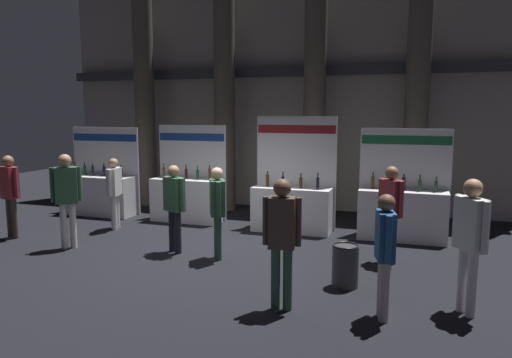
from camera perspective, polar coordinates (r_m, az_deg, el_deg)
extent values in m
plane|color=black|center=(9.09, -5.78, -8.70)|extent=(24.89, 24.89, 0.00)
cube|color=gray|center=(13.17, 2.63, 11.09)|extent=(12.44, 0.25, 6.63)
cube|color=#2D2D33|center=(12.90, 2.25, 12.63)|extent=(12.44, 0.20, 0.24)
cylinder|color=#51473D|center=(13.79, -13.15, 9.24)|extent=(0.54, 0.54, 5.90)
cylinder|color=#51473D|center=(12.70, -3.78, 9.55)|extent=(0.54, 0.54, 5.90)
cylinder|color=#51473D|center=(12.01, 7.02, 9.60)|extent=(0.54, 0.54, 5.90)
cylinder|color=#51473D|center=(11.76, 18.67, 9.28)|extent=(0.54, 0.54, 5.90)
cube|color=white|center=(12.80, -18.20, -1.88)|extent=(1.84, 0.60, 0.99)
cube|color=white|center=(12.99, -17.43, 1.02)|extent=(1.94, 0.04, 2.22)
cube|color=navy|center=(12.90, -17.65, 4.73)|extent=(1.88, 0.01, 0.18)
cylinder|color=#472D14|center=(13.14, -20.74, 1.04)|extent=(0.07, 0.07, 0.27)
cylinder|color=#472D14|center=(13.12, -20.78, 1.77)|extent=(0.03, 0.03, 0.06)
cylinder|color=red|center=(13.11, -20.79, 1.95)|extent=(0.03, 0.03, 0.02)
cylinder|color=#19381E|center=(13.01, -19.73, 0.97)|extent=(0.07, 0.07, 0.25)
cylinder|color=#19381E|center=(12.99, -19.76, 1.69)|extent=(0.03, 0.03, 0.08)
cylinder|color=black|center=(12.99, -19.77, 1.91)|extent=(0.03, 0.03, 0.02)
cylinder|color=black|center=(12.80, -18.89, 0.90)|extent=(0.06, 0.06, 0.25)
cylinder|color=black|center=(12.78, -18.93, 1.62)|extent=(0.03, 0.03, 0.08)
cylinder|color=gold|center=(12.78, -18.94, 1.83)|extent=(0.03, 0.03, 0.02)
cylinder|color=black|center=(12.66, -17.67, 0.90)|extent=(0.07, 0.07, 0.26)
cylinder|color=black|center=(12.64, -17.70, 1.62)|extent=(0.03, 0.03, 0.07)
cylinder|color=gold|center=(12.64, -17.70, 1.81)|extent=(0.03, 0.03, 0.02)
cylinder|color=black|center=(12.44, -16.85, 0.76)|extent=(0.07, 0.07, 0.24)
cylinder|color=black|center=(12.42, -16.88, 1.47)|extent=(0.03, 0.03, 0.07)
cylinder|color=gold|center=(12.41, -16.89, 1.68)|extent=(0.03, 0.03, 0.02)
cylinder|color=black|center=(12.28, -15.77, 0.69)|extent=(0.07, 0.07, 0.23)
cylinder|color=black|center=(12.26, -15.80, 1.41)|extent=(0.03, 0.03, 0.08)
cylinder|color=red|center=(12.26, -15.81, 1.65)|extent=(0.03, 0.03, 0.02)
cube|color=white|center=(11.58, -8.28, -2.50)|extent=(1.67, 0.60, 1.02)
cube|color=white|center=(11.78, -7.60, 0.81)|extent=(1.76, 0.04, 2.29)
cube|color=navy|center=(11.69, -7.73, 4.98)|extent=(1.71, 0.01, 0.18)
cylinder|color=#472D14|center=(11.76, -10.94, 0.75)|extent=(0.06, 0.06, 0.25)
cylinder|color=#472D14|center=(11.74, -10.96, 1.55)|extent=(0.03, 0.03, 0.08)
cylinder|color=black|center=(11.73, -10.97, 1.79)|extent=(0.03, 0.03, 0.02)
cylinder|color=#19381E|center=(11.61, -9.65, 0.67)|extent=(0.07, 0.07, 0.24)
cylinder|color=#19381E|center=(11.59, -9.67, 1.42)|extent=(0.03, 0.03, 0.06)
cylinder|color=black|center=(11.59, -9.67, 1.62)|extent=(0.03, 0.03, 0.02)
cylinder|color=black|center=(11.49, -8.33, 0.61)|extent=(0.07, 0.07, 0.24)
cylinder|color=black|center=(11.47, -8.35, 1.41)|extent=(0.03, 0.03, 0.08)
cylinder|color=black|center=(11.47, -8.35, 1.66)|extent=(0.03, 0.03, 0.02)
cylinder|color=#19381E|center=(11.34, -6.98, 0.52)|extent=(0.07, 0.07, 0.23)
cylinder|color=#19381E|center=(11.32, -6.99, 1.31)|extent=(0.03, 0.03, 0.08)
cylinder|color=red|center=(11.32, -6.99, 1.56)|extent=(0.03, 0.03, 0.02)
cylinder|color=#472D14|center=(11.29, -5.56, 0.59)|extent=(0.07, 0.07, 0.26)
cylinder|color=#472D14|center=(11.27, -5.57, 1.44)|extent=(0.03, 0.03, 0.07)
cylinder|color=red|center=(11.26, -5.57, 1.67)|extent=(0.03, 0.03, 0.02)
cube|color=white|center=(10.50, 4.28, -3.66)|extent=(1.72, 0.60, 0.97)
cube|color=white|center=(10.70, 4.77, 0.74)|extent=(1.80, 0.04, 2.51)
cube|color=maroon|center=(10.60, 4.80, 5.93)|extent=(1.75, 0.01, 0.18)
cylinder|color=#472D14|center=(10.57, 1.38, -0.17)|extent=(0.08, 0.08, 0.26)
cylinder|color=#472D14|center=(10.55, 1.38, 0.69)|extent=(0.03, 0.03, 0.06)
cylinder|color=black|center=(10.55, 1.38, 0.91)|extent=(0.03, 0.03, 0.02)
cylinder|color=black|center=(10.38, 3.23, -0.36)|extent=(0.06, 0.06, 0.25)
cylinder|color=black|center=(10.36, 3.24, 0.55)|extent=(0.03, 0.03, 0.08)
cylinder|color=black|center=(10.35, 3.24, 0.83)|extent=(0.03, 0.03, 0.02)
cylinder|color=#472D14|center=(10.38, 5.36, -0.45)|extent=(0.07, 0.07, 0.22)
cylinder|color=#472D14|center=(10.36, 5.37, 0.38)|extent=(0.03, 0.03, 0.08)
cylinder|color=black|center=(10.35, 5.37, 0.66)|extent=(0.03, 0.03, 0.02)
cylinder|color=black|center=(10.21, 7.37, -0.53)|extent=(0.06, 0.06, 0.25)
cylinder|color=black|center=(10.19, 7.39, 0.41)|extent=(0.03, 0.03, 0.09)
cylinder|color=black|center=(10.18, 7.39, 0.70)|extent=(0.03, 0.03, 0.02)
cube|color=white|center=(10.23, 17.04, -4.16)|extent=(1.75, 0.60, 1.03)
cube|color=white|center=(10.46, 17.23, -0.45)|extent=(1.83, 0.04, 2.27)
cube|color=#1E6638|center=(10.34, 17.44, 4.45)|extent=(1.78, 0.01, 0.18)
cylinder|color=#472D14|center=(10.23, 13.76, -0.42)|extent=(0.07, 0.07, 0.25)
cylinder|color=#472D14|center=(10.20, 13.79, 0.49)|extent=(0.03, 0.03, 0.08)
cylinder|color=black|center=(10.20, 13.80, 0.76)|extent=(0.03, 0.03, 0.02)
cylinder|color=#472D14|center=(10.19, 15.35, -0.51)|extent=(0.07, 0.07, 0.25)
cylinder|color=#472D14|center=(10.17, 15.39, 0.37)|extent=(0.03, 0.03, 0.07)
cylinder|color=red|center=(10.16, 15.40, 0.61)|extent=(0.03, 0.03, 0.02)
cylinder|color=black|center=(10.17, 17.19, -0.55)|extent=(0.07, 0.07, 0.26)
cylinder|color=black|center=(10.15, 17.23, 0.38)|extent=(0.03, 0.03, 0.07)
cylinder|color=gold|center=(10.14, 17.24, 0.62)|extent=(0.03, 0.03, 0.02)
cylinder|color=#19381E|center=(10.12, 18.93, -0.74)|extent=(0.07, 0.07, 0.24)
cylinder|color=#19381E|center=(10.10, 18.97, 0.17)|extent=(0.03, 0.03, 0.09)
cylinder|color=red|center=(10.09, 18.99, 0.46)|extent=(0.03, 0.03, 0.02)
cylinder|color=#19381E|center=(10.12, 20.66, -0.85)|extent=(0.06, 0.06, 0.23)
cylinder|color=#19381E|center=(10.10, 20.70, -0.02)|extent=(0.03, 0.03, 0.07)
cylinder|color=black|center=(10.09, 20.71, 0.23)|extent=(0.03, 0.03, 0.02)
cylinder|color=#38383D|center=(7.40, 10.59, -10.20)|extent=(0.40, 0.40, 0.62)
torus|color=black|center=(7.31, 10.66, -7.79)|extent=(0.39, 0.39, 0.02)
cylinder|color=#47382D|center=(11.11, -26.88, -4.25)|extent=(0.12, 0.12, 0.83)
cylinder|color=#47382D|center=(11.22, -27.29, -4.15)|extent=(0.12, 0.12, 0.83)
cube|color=maroon|center=(11.04, -27.33, -0.41)|extent=(0.36, 0.29, 0.66)
sphere|color=#8C6647|center=(10.99, -27.48, 1.91)|extent=(0.23, 0.23, 0.23)
cylinder|color=maroon|center=(10.87, -26.73, -0.40)|extent=(0.08, 0.08, 0.63)
cylinder|color=maroon|center=(11.21, -27.93, -0.25)|extent=(0.08, 0.08, 0.63)
cylinder|color=silver|center=(9.90, -20.99, -5.19)|extent=(0.12, 0.12, 0.88)
cylinder|color=silver|center=(9.90, -21.94, -5.23)|extent=(0.12, 0.12, 0.88)
cube|color=#33563D|center=(9.76, -21.70, -0.71)|extent=(0.46, 0.42, 0.69)
sphere|color=tan|center=(9.70, -21.85, 2.06)|extent=(0.24, 0.24, 0.24)
cylinder|color=#33563D|center=(9.74, -20.27, -0.54)|extent=(0.08, 0.08, 0.66)
cylinder|color=#33563D|center=(9.77, -23.14, -0.67)|extent=(0.08, 0.08, 0.66)
cylinder|color=#ADA393|center=(6.47, 14.80, -12.33)|extent=(0.12, 0.12, 0.78)
cylinder|color=#ADA393|center=(6.31, 15.06, -12.87)|extent=(0.12, 0.12, 0.78)
cube|color=navy|center=(6.19, 15.16, -6.56)|extent=(0.28, 0.42, 0.61)
sphere|color=brown|center=(6.10, 15.31, -2.74)|extent=(0.21, 0.21, 0.21)
cylinder|color=navy|center=(6.41, 14.82, -5.90)|extent=(0.08, 0.08, 0.58)
cylinder|color=navy|center=(5.96, 15.54, -6.98)|extent=(0.08, 0.08, 0.58)
cylinder|color=silver|center=(6.80, 24.33, -11.41)|extent=(0.12, 0.12, 0.86)
cylinder|color=silver|center=(6.94, 23.40, -10.97)|extent=(0.12, 0.12, 0.86)
cube|color=silver|center=(6.67, 24.23, -4.93)|extent=(0.41, 0.48, 0.68)
sphere|color=tan|center=(6.59, 24.46, -0.99)|extent=(0.24, 0.24, 0.24)
cylinder|color=silver|center=(6.46, 25.69, -5.26)|extent=(0.08, 0.08, 0.64)
cylinder|color=silver|center=(6.87, 22.88, -4.34)|extent=(0.08, 0.08, 0.64)
cylinder|color=#23232D|center=(8.73, 15.19, -6.88)|extent=(0.12, 0.12, 0.82)
cylinder|color=#23232D|center=(8.61, 16.00, -7.10)|extent=(0.12, 0.12, 0.82)
cube|color=maroon|center=(8.51, 15.78, -2.23)|extent=(0.42, 0.41, 0.65)
sphere|color=#8C6647|center=(8.45, 15.89, 0.71)|extent=(0.22, 0.22, 0.22)
cylinder|color=maroon|center=(8.67, 14.67, -1.90)|extent=(0.08, 0.08, 0.61)
cylinder|color=maroon|center=(8.36, 16.93, -2.35)|extent=(0.08, 0.08, 0.61)
cylinder|color=#33563D|center=(6.46, 2.34, -11.76)|extent=(0.12, 0.12, 0.85)
cylinder|color=#33563D|center=(6.44, 3.78, -11.84)|extent=(0.12, 0.12, 0.85)
cube|color=#47382D|center=(6.23, 3.11, -5.22)|extent=(0.37, 0.29, 0.67)
sphere|color=brown|center=(6.14, 3.15, -1.06)|extent=(0.23, 0.23, 0.23)
cylinder|color=#47382D|center=(6.26, 1.16, -4.99)|extent=(0.08, 0.08, 0.64)
cylinder|color=#47382D|center=(6.21, 5.09, -5.14)|extent=(0.08, 0.08, 0.64)
cylinder|color=#23232D|center=(9.00, -9.29, -6.31)|extent=(0.12, 0.12, 0.79)
cylinder|color=#23232D|center=(9.15, -9.97, -6.10)|extent=(0.12, 0.12, 0.79)
cube|color=#33563D|center=(8.93, -9.74, -1.79)|extent=(0.45, 0.37, 0.63)
sphere|color=#8C6647|center=(8.87, -9.80, 0.93)|extent=(0.22, 0.22, 0.22)
cylinder|color=#33563D|center=(8.73, -8.82, -1.88)|extent=(0.08, 0.08, 0.60)
cylinder|color=#33563D|center=(9.12, -10.62, -1.50)|extent=(0.08, 0.08, 0.60)
cylinder|color=#33563D|center=(8.52, -4.53, -7.05)|extent=(0.12, 0.12, 0.79)
cylinder|color=#33563D|center=(8.68, -4.62, -6.77)|extent=(0.12, 0.12, 0.79)
cube|color=#33563D|center=(8.44, -4.63, -2.24)|extent=(0.41, 0.47, 0.63)
sphere|color=tan|center=(8.38, -4.66, 0.65)|extent=(0.22, 0.22, 0.22)
cylinder|color=#33563D|center=(8.20, -4.49, -2.43)|extent=(0.08, 0.08, 0.60)
cylinder|color=#33563D|center=(8.68, -4.77, -1.85)|extent=(0.08, 0.08, 0.60)
cylinder|color=silver|center=(11.08, -16.58, -3.90)|extent=(0.12, 0.12, 0.77)
cylinder|color=silver|center=(11.25, -16.26, -3.71)|extent=(0.12, 0.12, 0.77)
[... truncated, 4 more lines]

